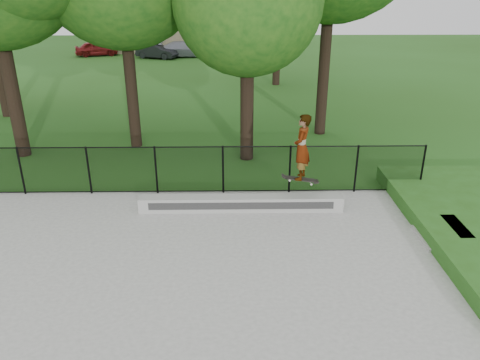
{
  "coord_description": "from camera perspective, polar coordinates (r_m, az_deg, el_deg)",
  "views": [
    {
      "loc": [
        2.3,
        -7.05,
        6.05
      ],
      "look_at": [
        2.48,
        4.2,
        1.2
      ],
      "focal_mm": 35.0,
      "sensor_mm": 36.0,
      "label": 1
    }
  ],
  "objects": [
    {
      "name": "car_a",
      "position": [
        43.03,
        -17.1,
        15.07
      ],
      "size": [
        3.78,
        2.47,
        1.2
      ],
      "primitive_type": "imported",
      "rotation": [
        0.0,
        0.0,
        1.9
      ],
      "color": "maroon",
      "rests_on": "ground"
    },
    {
      "name": "grind_ledge",
      "position": [
        13.1,
        0.13,
        -2.87
      ],
      "size": [
        5.69,
        0.4,
        0.42
      ],
      "primitive_type": "cube",
      "color": "#A0A09C",
      "rests_on": "concrete_slab"
    },
    {
      "name": "skater_airborne",
      "position": [
        12.57,
        7.54,
        3.86
      ],
      "size": [
        0.84,
        0.76,
        1.95
      ],
      "color": "black",
      "rests_on": "ground"
    },
    {
      "name": "chainlink_fence",
      "position": [
        14.16,
        -10.2,
        1.21
      ],
      "size": [
        16.06,
        0.06,
        1.5
      ],
      "color": "black",
      "rests_on": "concrete_slab"
    },
    {
      "name": "car_c",
      "position": [
        40.93,
        -6.66,
        15.56
      ],
      "size": [
        4.13,
        2.08,
        1.27
      ],
      "primitive_type": "imported",
      "rotation": [
        0.0,
        0.0,
        1.65
      ],
      "color": "#9497A7",
      "rests_on": "ground"
    },
    {
      "name": "ground",
      "position": [
        9.57,
        -15.28,
        -16.89
      ],
      "size": [
        100.0,
        100.0,
        0.0
      ],
      "primitive_type": "plane",
      "color": "#275518",
      "rests_on": "ground"
    },
    {
      "name": "distant_building",
      "position": [
        45.42,
        -6.69,
        18.26
      ],
      "size": [
        12.4,
        6.4,
        4.3
      ],
      "color": "beige",
      "rests_on": "ground"
    },
    {
      "name": "concrete_slab",
      "position": [
        9.55,
        -15.3,
        -16.75
      ],
      "size": [
        14.0,
        12.0,
        0.06
      ],
      "primitive_type": "cube",
      "color": "gray",
      "rests_on": "ground"
    },
    {
      "name": "concrete_steps",
      "position": [
        12.79,
        23.8,
        -6.21
      ],
      "size": [
        1.07,
        1.2,
        0.45
      ],
      "color": "gray",
      "rests_on": "ground"
    },
    {
      "name": "car_b",
      "position": [
        40.41,
        -10.14,
        15.17
      ],
      "size": [
        3.32,
        2.17,
        1.13
      ],
      "primitive_type": "imported",
      "rotation": [
        0.0,
        0.0,
        1.23
      ],
      "color": "black",
      "rests_on": "ground"
    }
  ]
}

